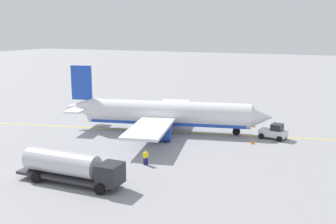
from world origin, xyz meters
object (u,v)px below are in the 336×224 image
at_px(airplane, 165,114).
at_px(pushback_tug, 274,132).
at_px(fuel_tanker, 70,167).
at_px(safety_cone_nose, 253,142).
at_px(safety_cone_wingtip, 254,125).
at_px(refueling_worker, 146,158).

height_order(airplane, pushback_tug, airplane).
bearing_deg(fuel_tanker, safety_cone_nose, 57.98).
relative_size(airplane, safety_cone_wingtip, 56.72).
height_order(pushback_tug, refueling_worker, pushback_tug).
xyz_separation_m(refueling_worker, safety_cone_nose, (9.06, 13.26, -0.54)).
bearing_deg(safety_cone_nose, airplane, 175.88).
bearing_deg(safety_cone_nose, refueling_worker, -124.33).
distance_m(fuel_tanker, refueling_worker, 8.98).
bearing_deg(pushback_tug, safety_cone_nose, -120.20).
bearing_deg(safety_cone_wingtip, safety_cone_nose, -78.37).
xyz_separation_m(fuel_tanker, refueling_worker, (4.18, 7.90, -0.91)).
bearing_deg(airplane, safety_cone_nose, -4.12).
bearing_deg(refueling_worker, pushback_tug, 56.54).
height_order(safety_cone_nose, safety_cone_wingtip, safety_cone_nose).
relative_size(pushback_tug, safety_cone_nose, 7.03).
bearing_deg(safety_cone_wingtip, airplane, -143.79).
height_order(refueling_worker, safety_cone_wingtip, refueling_worker).
distance_m(pushback_tug, refueling_worker, 20.30).
bearing_deg(airplane, fuel_tanker, -89.61).
xyz_separation_m(fuel_tanker, safety_cone_wingtip, (11.31, 30.52, -1.46)).
distance_m(safety_cone_nose, safety_cone_wingtip, 9.55).
distance_m(airplane, safety_cone_wingtip, 14.40).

